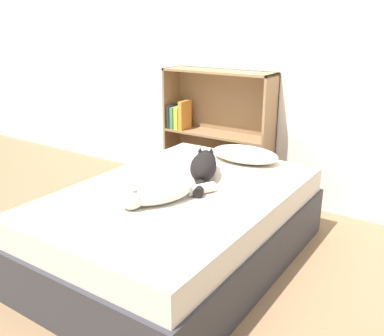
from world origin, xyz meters
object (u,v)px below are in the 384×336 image
cat_dark (204,166)px  bookshelf (217,131)px  pillow (245,154)px  bed (180,226)px  cat_light (156,193)px

cat_dark → bookshelf: size_ratio=0.50×
pillow → bed: bearing=-95.5°
bookshelf → pillow: bearing=-41.5°
pillow → cat_dark: (-0.07, -0.46, 0.02)m
pillow → cat_light: cat_light is taller
pillow → cat_dark: size_ratio=0.95×
cat_light → cat_dark: bearing=-152.0°
pillow → cat_dark: 0.47m
cat_light → cat_dark: size_ratio=1.03×
pillow → bookshelf: bearing=138.5°
cat_dark → pillow: bearing=-35.5°
cat_dark → bookshelf: bearing=-1.2°
cat_light → cat_dark: 0.52m
bed → bookshelf: bearing=110.6°
cat_light → bookshelf: bearing=-135.5°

